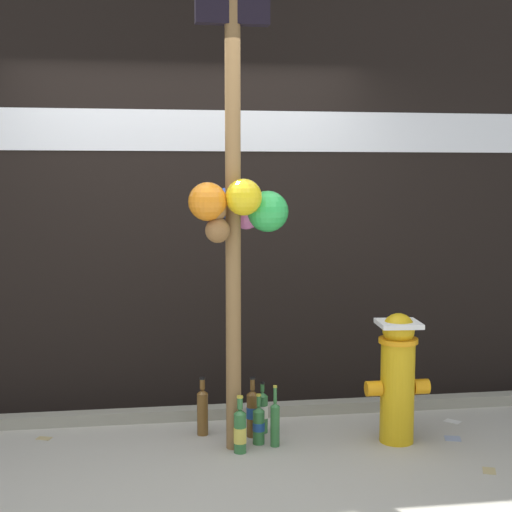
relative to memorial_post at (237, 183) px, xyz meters
name	(u,v)px	position (x,y,z in m)	size (l,w,h in m)	color
ground_plane	(204,479)	(-0.25, -0.46, -1.65)	(14.00, 14.00, 0.00)	#ADA899
building_wall	(186,155)	(-0.25, 0.98, 0.19)	(10.00, 0.21, 3.68)	black
curb_strip	(192,413)	(-0.25, 0.60, -1.61)	(8.00, 0.12, 0.08)	gray
memorial_post	(237,183)	(0.00, 0.00, 0.00)	(0.61, 0.44, 2.94)	olive
fire_hydrant	(398,375)	(1.02, -0.04, -1.21)	(0.41, 0.28, 0.83)	gold
bottle_0	(259,425)	(0.14, 0.05, -1.52)	(0.08, 0.08, 0.32)	#337038
bottle_1	(240,431)	(0.01, -0.08, -1.51)	(0.08, 0.08, 0.36)	#337038
bottle_2	(262,411)	(0.20, 0.26, -1.51)	(0.07, 0.07, 0.34)	#337038
bottle_3	(252,412)	(0.12, 0.19, -1.49)	(0.08, 0.08, 0.39)	brown
bottle_4	(203,410)	(-0.20, 0.27, -1.48)	(0.07, 0.07, 0.39)	brown
bottle_5	(275,423)	(0.24, 0.00, -1.50)	(0.06, 0.06, 0.39)	#337038
litter_0	(452,421)	(1.54, 0.28, -1.65)	(0.07, 0.11, 0.01)	silver
litter_1	(489,471)	(1.39, -0.58, -1.65)	(0.10, 0.07, 0.01)	tan
litter_2	(44,438)	(-1.22, 0.35, -1.65)	(0.09, 0.06, 0.01)	tan
litter_3	(453,438)	(1.40, -0.04, -1.65)	(0.10, 0.10, 0.01)	#8C99B2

